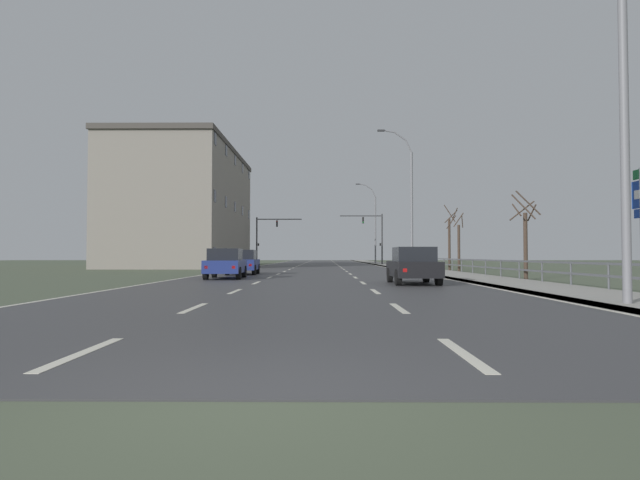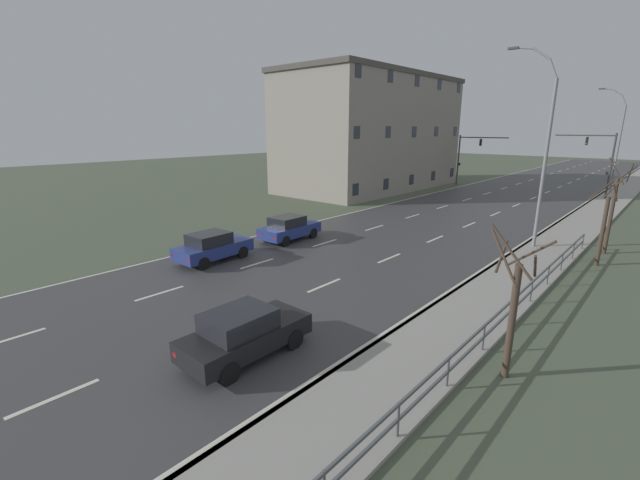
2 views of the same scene
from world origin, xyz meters
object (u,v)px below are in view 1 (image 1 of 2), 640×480
(car_distant, at_px, (243,262))
(street_lamp_foreground, at_px, (616,81))
(traffic_signal_right, at_px, (374,231))
(street_lamp_distant, at_px, (374,225))
(brick_building, at_px, (185,208))
(car_near_right, at_px, (226,263))
(car_far_right, at_px, (413,265))
(traffic_signal_left, at_px, (265,233))
(street_lamp_midground, at_px, (409,202))

(car_distant, bearing_deg, street_lamp_foreground, -62.18)
(traffic_signal_right, distance_m, car_distant, 34.07)
(traffic_signal_right, bearing_deg, car_distant, -109.72)
(street_lamp_distant, xyz_separation_m, brick_building, (-21.94, -13.91, 1.00))
(car_distant, relative_size, brick_building, 0.18)
(street_lamp_foreground, xyz_separation_m, car_near_right, (-11.91, 14.83, -4.47))
(car_far_right, distance_m, car_distant, 13.84)
(car_distant, distance_m, brick_building, 26.00)
(street_lamp_foreground, xyz_separation_m, car_far_right, (-3.02, 9.91, -4.47))
(street_lamp_distant, xyz_separation_m, car_far_right, (-3.02, -47.84, -4.57))
(street_lamp_foreground, distance_m, street_lamp_distant, 57.75)
(traffic_signal_right, bearing_deg, brick_building, -158.21)
(street_lamp_distant, relative_size, car_distant, 2.65)
(street_lamp_distant, relative_size, traffic_signal_left, 1.82)
(car_far_right, relative_size, brick_building, 0.18)
(traffic_signal_left, xyz_separation_m, car_near_right, (2.31, -38.19, -3.24))
(car_far_right, bearing_deg, street_lamp_midground, 80.87)
(street_lamp_foreground, height_order, car_distant, street_lamp_foreground)
(street_lamp_distant, bearing_deg, car_near_right, -105.51)
(street_lamp_distant, relative_size, car_far_right, 2.69)
(street_lamp_midground, xyz_separation_m, brick_building, (-21.94, 14.96, 0.87))
(street_lamp_foreground, bearing_deg, traffic_signal_left, 105.02)
(traffic_signal_right, height_order, traffic_signal_left, traffic_signal_right)
(car_near_right, relative_size, brick_building, 0.18)
(street_lamp_foreground, distance_m, traffic_signal_right, 52.43)
(car_near_right, height_order, car_distant, same)
(street_lamp_foreground, distance_m, car_distant, 24.13)
(street_lamp_distant, relative_size, brick_building, 0.47)
(street_lamp_midground, distance_m, traffic_signal_right, 23.58)
(traffic_signal_left, height_order, brick_building, brick_building)
(traffic_signal_right, relative_size, car_near_right, 1.54)
(traffic_signal_left, bearing_deg, car_near_right, -86.53)
(car_near_right, distance_m, brick_building, 31.19)
(street_lamp_midground, height_order, car_distant, street_lamp_midground)
(street_lamp_distant, height_order, traffic_signal_left, street_lamp_distant)
(car_far_right, distance_m, brick_building, 39.25)
(street_lamp_midground, distance_m, car_distant, 15.29)
(traffic_signal_left, bearing_deg, street_lamp_midground, -59.50)
(street_lamp_distant, relative_size, traffic_signal_right, 1.71)
(street_lamp_distant, distance_m, traffic_signal_right, 5.47)
(brick_building, bearing_deg, traffic_signal_right, 21.79)
(street_lamp_distant, bearing_deg, traffic_signal_left, -161.62)
(car_far_right, relative_size, car_distant, 0.98)
(street_lamp_midground, distance_m, car_near_right, 19.00)
(car_near_right, distance_m, car_distant, 5.68)
(street_lamp_midground, relative_size, traffic_signal_right, 1.76)
(street_lamp_midground, distance_m, car_far_right, 19.77)
(street_lamp_midground, bearing_deg, car_distant, -144.91)
(street_lamp_midground, height_order, brick_building, brick_building)
(street_lamp_distant, height_order, car_far_right, street_lamp_distant)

